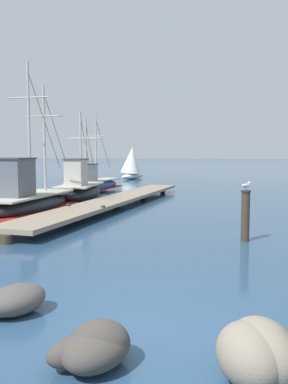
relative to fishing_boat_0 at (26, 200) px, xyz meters
The scene contains 11 objects.
ground_plane 12.83m from the fishing_boat_0, 50.90° to the right, with size 400.00×400.00×0.00m, color navy.
floating_dock 4.87m from the fishing_boat_0, 55.78° to the left, with size 2.35×18.52×0.53m.
fishing_boat_0 is the anchor object (origin of this frame).
fishing_boat_1 5.26m from the fishing_boat_0, 88.69° to the left, with size 2.80×5.94×4.99m.
fishing_boat_2 10.68m from the fishing_boat_0, 97.06° to the left, with size 1.80×7.19×5.36m.
mooring_piling 9.69m from the fishing_boat_0, 16.20° to the right, with size 0.30×0.30×1.58m.
perched_seagull 9.74m from the fishing_boat_0, 16.23° to the right, with size 0.30×0.30×0.27m.
shore_rock_near_left 13.45m from the fishing_boat_0, 54.79° to the right, with size 1.24×1.21×0.58m.
shore_rock_mid_cluster 11.34m from the fishing_boat_0, 59.47° to the right, with size 1.26×1.28×0.50m.
shore_rock_far_edge 14.56m from the fishing_boat_0, 48.05° to the right, with size 1.30×1.37×0.76m.
distant_sailboat 25.85m from the fishing_boat_0, 97.26° to the left, with size 2.68×4.25×3.74m.
Camera 1 is at (1.64, -5.73, 2.71)m, focal length 38.72 mm.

